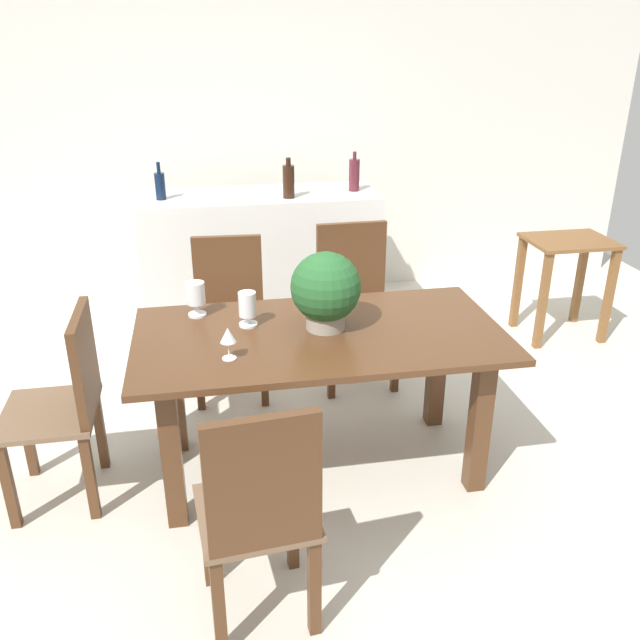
% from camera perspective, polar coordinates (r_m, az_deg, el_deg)
% --- Properties ---
extents(ground_plane, '(7.04, 7.04, 0.00)m').
position_cam_1_polar(ground_plane, '(3.57, -0.14, -12.05)').
color(ground_plane, beige).
extents(back_wall, '(6.40, 0.10, 2.60)m').
position_cam_1_polar(back_wall, '(5.53, -5.09, 15.46)').
color(back_wall, silver).
rests_on(back_wall, ground).
extents(dining_table, '(1.75, 0.92, 0.77)m').
position_cam_1_polar(dining_table, '(3.20, -0.02, -3.22)').
color(dining_table, '#4C2D19').
rests_on(dining_table, ground).
extents(chair_far_right, '(0.49, 0.43, 1.00)m').
position_cam_1_polar(chair_far_right, '(4.16, 2.95, 2.18)').
color(chair_far_right, '#4C2D19').
rests_on(chair_far_right, ground).
extents(chair_far_left, '(0.48, 0.47, 0.96)m').
position_cam_1_polar(chair_far_left, '(4.07, -7.81, 1.10)').
color(chair_far_left, '#4C2D19').
rests_on(chair_far_left, ground).
extents(chair_near_left, '(0.46, 0.46, 0.98)m').
position_cam_1_polar(chair_near_left, '(2.42, -5.19, -16.09)').
color(chair_near_left, '#4C2D19').
rests_on(chair_near_left, ground).
extents(chair_head_end, '(0.43, 0.47, 0.95)m').
position_cam_1_polar(chair_head_end, '(3.28, -20.91, -6.27)').
color(chair_head_end, '#4C2D19').
rests_on(chair_head_end, ground).
extents(flower_centerpiece, '(0.34, 0.34, 0.38)m').
position_cam_1_polar(flower_centerpiece, '(3.12, 0.49, 2.67)').
color(flower_centerpiece, gray).
rests_on(flower_centerpiece, dining_table).
extents(crystal_vase_left, '(0.09, 0.09, 0.18)m').
position_cam_1_polar(crystal_vase_left, '(3.34, -10.66, 2.09)').
color(crystal_vase_left, silver).
rests_on(crystal_vase_left, dining_table).
extents(crystal_vase_center_near, '(0.09, 0.09, 0.17)m').
position_cam_1_polar(crystal_vase_center_near, '(3.19, -6.27, 1.17)').
color(crystal_vase_center_near, silver).
rests_on(crystal_vase_center_near, dining_table).
extents(wine_glass, '(0.07, 0.07, 0.15)m').
position_cam_1_polar(wine_glass, '(2.88, -7.94, -1.42)').
color(wine_glass, silver).
rests_on(wine_glass, dining_table).
extents(kitchen_counter, '(1.72, 0.63, 1.00)m').
position_cam_1_polar(kitchen_counter, '(5.03, -5.10, 5.22)').
color(kitchen_counter, silver).
rests_on(kitchen_counter, ground).
extents(wine_bottle_clear, '(0.07, 0.07, 0.26)m').
position_cam_1_polar(wine_bottle_clear, '(4.82, -13.62, 11.22)').
color(wine_bottle_clear, '#0F1E38').
rests_on(wine_bottle_clear, kitchen_counter).
extents(wine_bottle_amber, '(0.08, 0.08, 0.28)m').
position_cam_1_polar(wine_bottle_amber, '(4.74, -2.72, 11.88)').
color(wine_bottle_amber, black).
rests_on(wine_bottle_amber, kitchen_counter).
extents(wine_bottle_green, '(0.08, 0.08, 0.28)m').
position_cam_1_polar(wine_bottle_green, '(4.96, 2.97, 12.41)').
color(wine_bottle_green, '#511E28').
rests_on(wine_bottle_green, kitchen_counter).
extents(side_table, '(0.58, 0.46, 0.73)m').
position_cam_1_polar(side_table, '(5.07, 20.43, 4.38)').
color(side_table, brown).
rests_on(side_table, ground).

